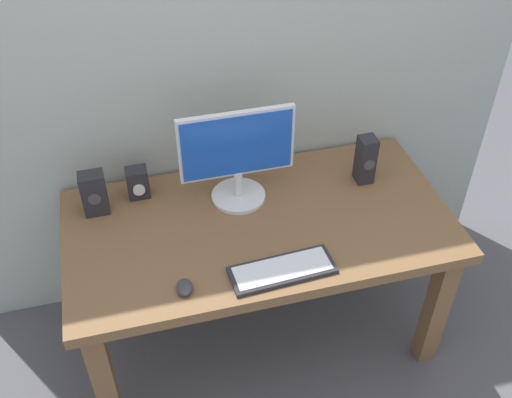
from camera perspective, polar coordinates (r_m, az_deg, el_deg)
name	(u,v)px	position (r m, az deg, el deg)	size (l,w,h in m)	color
ground_plane	(259,330)	(2.93, 0.27, -12.33)	(6.00, 6.00, 0.00)	#4C4C51
desk	(259,239)	(2.48, 0.31, -3.84)	(1.55, 0.80, 0.71)	brown
monitor	(237,155)	(2.39, -1.82, 4.26)	(0.47, 0.23, 0.41)	silver
keyboard_primary	(282,270)	(2.21, 2.52, -6.77)	(0.40, 0.16, 0.02)	#232328
mouse	(185,287)	(2.16, -6.81, -8.35)	(0.06, 0.08, 0.03)	#333338
speaker_right	(366,160)	(2.58, 10.40, 3.72)	(0.07, 0.08, 0.22)	#232328
speaker_left	(94,193)	(2.47, -15.18, 0.53)	(0.10, 0.08, 0.19)	#232328
audio_controller	(138,183)	(2.53, -11.20, 1.53)	(0.09, 0.08, 0.14)	#232328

